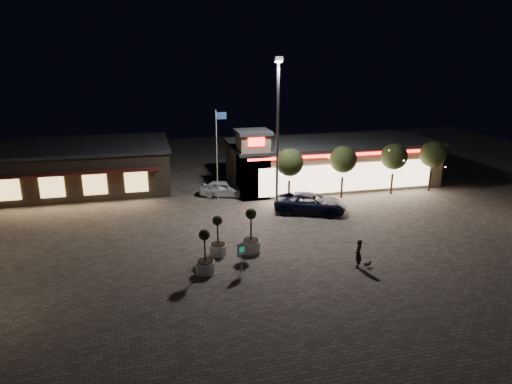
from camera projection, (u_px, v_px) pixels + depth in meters
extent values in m
plane|color=slate|center=(281.00, 258.00, 29.20)|extent=(90.00, 90.00, 0.00)
cube|color=gray|center=(331.00, 163.00, 45.75)|extent=(20.00, 8.00, 4.00)
cube|color=#262628|center=(332.00, 142.00, 45.13)|extent=(20.40, 8.40, 0.30)
cube|color=#FFE3BF|center=(348.00, 177.00, 42.11)|extent=(17.00, 0.12, 2.60)
cube|color=red|center=(349.00, 155.00, 41.45)|extent=(19.00, 0.10, 0.18)
cube|color=gray|center=(253.00, 166.00, 41.01)|extent=(2.60, 2.60, 5.80)
cube|color=#262628|center=(253.00, 132.00, 40.12)|extent=(3.00, 3.00, 0.30)
cube|color=red|center=(257.00, 142.00, 39.05)|extent=(1.40, 0.10, 0.70)
cube|color=#382D23|center=(83.00, 168.00, 44.02)|extent=(16.00, 10.00, 4.00)
cube|color=#262628|center=(81.00, 146.00, 43.39)|extent=(16.40, 10.40, 0.30)
cube|color=#591E19|center=(75.00, 173.00, 38.77)|extent=(14.40, 0.80, 0.15)
cube|color=#F4C66D|center=(7.00, 190.00, 38.19)|extent=(2.00, 0.12, 1.80)
cube|color=#F4C66D|center=(52.00, 187.00, 38.99)|extent=(2.00, 0.12, 1.80)
cube|color=#F4C66D|center=(95.00, 185.00, 39.78)|extent=(2.00, 0.12, 1.80)
cube|color=#F4C66D|center=(136.00, 182.00, 40.58)|extent=(2.00, 0.12, 1.80)
cylinder|color=gray|center=(277.00, 142.00, 35.34)|extent=(0.20, 0.20, 12.00)
cube|color=gray|center=(279.00, 59.00, 33.53)|extent=(0.60, 0.40, 0.35)
cube|color=white|center=(279.00, 62.00, 33.59)|extent=(0.45, 0.30, 0.08)
cylinder|color=white|center=(217.00, 156.00, 39.66)|extent=(0.10, 0.10, 8.00)
cube|color=navy|center=(221.00, 116.00, 38.74)|extent=(0.90, 0.04, 0.60)
cylinder|color=#332319|center=(289.00, 191.00, 40.05)|extent=(0.20, 0.20, 1.92)
sphere|color=#2D3819|center=(290.00, 162.00, 39.29)|extent=(2.42, 2.42, 2.42)
cylinder|color=#332319|center=(342.00, 188.00, 41.18)|extent=(0.20, 0.20, 1.92)
sphere|color=#2D3819|center=(343.00, 159.00, 40.42)|extent=(2.42, 2.42, 2.42)
cylinder|color=#332319|center=(392.00, 184.00, 42.32)|extent=(0.20, 0.20, 1.92)
sphere|color=#2D3819|center=(394.00, 156.00, 41.56)|extent=(2.42, 2.42, 2.42)
cylinder|color=#332319|center=(430.00, 181.00, 43.23)|extent=(0.20, 0.20, 1.92)
sphere|color=#2D3819|center=(433.00, 154.00, 42.47)|extent=(2.42, 2.42, 2.42)
imported|color=black|center=(310.00, 203.00, 37.37)|extent=(6.46, 4.85, 1.63)
imported|color=white|center=(224.00, 189.00, 41.70)|extent=(4.62, 3.01, 1.46)
imported|color=black|center=(358.00, 254.00, 27.67)|extent=(0.64, 0.78, 1.82)
cube|color=#59514C|center=(367.00, 264.00, 27.90)|extent=(0.40, 0.25, 0.20)
sphere|color=#59514C|center=(370.00, 262.00, 27.99)|extent=(0.18, 0.18, 0.18)
cylinder|color=silver|center=(218.00, 250.00, 29.58)|extent=(1.11, 1.11, 0.74)
cylinder|color=black|center=(218.00, 244.00, 29.47)|extent=(0.96, 0.96, 0.06)
cylinder|color=#332319|center=(218.00, 232.00, 29.22)|extent=(0.09, 0.09, 1.66)
sphere|color=#2D3819|center=(217.00, 220.00, 28.99)|extent=(0.65, 0.65, 0.65)
cylinder|color=silver|center=(205.00, 267.00, 27.17)|extent=(1.13, 1.13, 0.75)
cylinder|color=black|center=(205.00, 261.00, 27.05)|extent=(0.98, 0.98, 0.06)
cylinder|color=#332319|center=(205.00, 247.00, 26.80)|extent=(0.09, 0.09, 1.70)
sphere|color=#2D3819|center=(204.00, 235.00, 26.56)|extent=(0.66, 0.66, 0.66)
cylinder|color=silver|center=(251.00, 246.00, 30.02)|extent=(1.24, 1.24, 0.83)
cylinder|color=black|center=(251.00, 240.00, 29.90)|extent=(1.07, 1.07, 0.06)
cylinder|color=#332319|center=(251.00, 226.00, 29.62)|extent=(0.10, 0.10, 1.86)
sphere|color=#2D3819|center=(251.00, 214.00, 29.36)|extent=(0.72, 0.72, 0.72)
cylinder|color=gray|center=(242.00, 263.00, 27.25)|extent=(0.08, 0.08, 1.14)
cube|color=white|center=(242.00, 249.00, 26.98)|extent=(0.59, 0.29, 0.80)
cube|color=#19985B|center=(242.00, 250.00, 26.95)|extent=(0.31, 0.15, 0.33)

